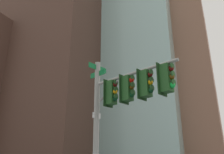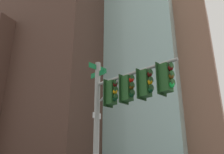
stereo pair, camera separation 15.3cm
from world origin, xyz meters
The scene contains 4 objects.
signal_pole_assembly centered at (-1.53, 0.78, 4.40)m, with size 4.26×1.77×6.52m.
building_brick_nearside centered at (31.62, -31.46, 28.93)m, with size 26.05×17.80×57.86m, color #4C3328.
building_brick_midblock centered at (5.69, -46.66, 20.56)m, with size 20.06×15.60×41.13m, color #845B47.
building_glass_tower centered at (18.25, -45.78, 31.63)m, with size 31.26×22.87×63.25m, color #9EC6C1.
Camera 1 is at (-5.11, 9.11, 2.14)m, focal length 37.73 mm.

